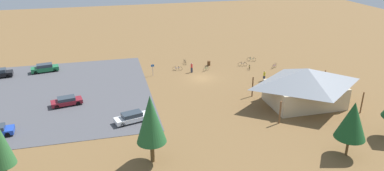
# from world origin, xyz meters

# --- Properties ---
(ground) EXTENTS (160.00, 160.00, 0.00)m
(ground) POSITION_xyz_m (0.00, 0.00, 0.00)
(ground) COLOR brown
(ground) RESTS_ON ground
(parking_lot_asphalt) EXTENTS (36.48, 31.29, 0.05)m
(parking_lot_asphalt) POSITION_xyz_m (27.87, 1.32, 0.03)
(parking_lot_asphalt) COLOR #4C4C51
(parking_lot_asphalt) RESTS_ON ground
(bike_pavilion) EXTENTS (12.83, 9.47, 5.60)m
(bike_pavilion) POSITION_xyz_m (-11.70, 14.01, 3.18)
(bike_pavilion) COLOR #C6B28E
(bike_pavilion) RESTS_ON ground
(trash_bin) EXTENTS (0.60, 0.60, 0.90)m
(trash_bin) POSITION_xyz_m (-3.17, -6.21, 0.45)
(trash_bin) COLOR brown
(trash_bin) RESTS_ON ground
(lot_sign) EXTENTS (0.56, 0.08, 2.20)m
(lot_sign) POSITION_xyz_m (8.12, -3.25, 1.41)
(lot_sign) COLOR #99999E
(lot_sign) RESTS_ON ground
(pine_far_west) EXTENTS (3.20, 3.20, 7.87)m
(pine_far_west) POSITION_xyz_m (12.01, 23.18, 5.14)
(pine_far_west) COLOR brown
(pine_far_west) RESTS_ON ground
(pine_east) EXTENTS (3.36, 3.36, 6.54)m
(pine_east) POSITION_xyz_m (-9.33, 27.26, 4.38)
(pine_east) COLOR brown
(pine_east) RESTS_ON ground
(bicycle_teal_edge_north) EXTENTS (1.64, 0.79, 0.91)m
(bicycle_teal_edge_north) POSITION_xyz_m (-12.20, -6.71, 0.39)
(bicycle_teal_edge_north) COLOR black
(bicycle_teal_edge_north) RESTS_ON ground
(bicycle_purple_yard_center) EXTENTS (1.42, 0.99, 0.88)m
(bicycle_purple_yard_center) POSITION_xyz_m (-14.73, -1.74, 0.38)
(bicycle_purple_yard_center) COLOR black
(bicycle_purple_yard_center) RESTS_ON ground
(bicycle_yellow_back_row) EXTENTS (0.62, 1.60, 0.79)m
(bicycle_yellow_back_row) POSITION_xyz_m (-9.98, -2.35, 0.37)
(bicycle_yellow_back_row) COLOR black
(bicycle_yellow_back_row) RESTS_ON ground
(bicycle_blue_mid_cluster) EXTENTS (1.71, 0.58, 0.80)m
(bicycle_blue_mid_cluster) POSITION_xyz_m (3.27, -4.97, 0.38)
(bicycle_blue_mid_cluster) COLOR black
(bicycle_blue_mid_cluster) RESTS_ON ground
(bicycle_black_trailside) EXTENTS (0.48, 1.72, 0.79)m
(bicycle_black_trailside) POSITION_xyz_m (1.09, -8.21, 0.37)
(bicycle_black_trailside) COLOR black
(bicycle_black_trailside) RESTS_ON ground
(bicycle_green_lone_east) EXTENTS (1.45, 0.94, 0.81)m
(bicycle_green_lone_east) POSITION_xyz_m (-1.80, -3.43, 0.37)
(bicycle_green_lone_east) COLOR black
(bicycle_green_lone_east) RESTS_ON ground
(bicycle_silver_front_row) EXTENTS (1.64, 0.64, 0.85)m
(bicycle_silver_front_row) POSITION_xyz_m (-9.35, -4.33, 0.40)
(bicycle_silver_front_row) COLOR black
(bicycle_silver_front_row) RESTS_ON ground
(car_white_mid_lot) EXTENTS (4.90, 2.85, 1.33)m
(car_white_mid_lot) POSITION_xyz_m (13.34, 13.46, 0.71)
(car_white_mid_lot) COLOR white
(car_white_mid_lot) RESTS_ON parking_lot_asphalt
(car_maroon_near_entry) EXTENTS (4.60, 2.56, 1.25)m
(car_maroon_near_entry) POSITION_xyz_m (22.14, 5.89, 0.68)
(car_maroon_near_entry) COLOR maroon
(car_maroon_near_entry) RESTS_ON parking_lot_asphalt
(car_green_back_corner) EXTENTS (4.98, 2.52, 1.49)m
(car_green_back_corner) POSITION_xyz_m (27.03, -10.04, 0.78)
(car_green_back_corner) COLOR #1E6B3D
(car_green_back_corner) RESTS_ON parking_lot_asphalt
(visitor_near_lot) EXTENTS (0.39, 0.40, 1.85)m
(visitor_near_lot) POSITION_xyz_m (-10.04, 3.90, 0.98)
(visitor_near_lot) COLOR #2D3347
(visitor_near_lot) RESTS_ON ground
(visitor_by_pavilion) EXTENTS (0.36, 0.36, 1.85)m
(visitor_by_pavilion) POSITION_xyz_m (1.00, -3.23, 0.98)
(visitor_by_pavilion) COLOR #2D3347
(visitor_by_pavilion) RESTS_ON ground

